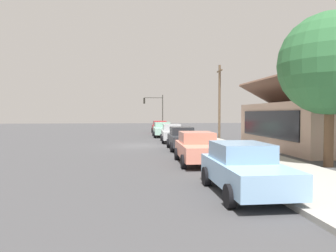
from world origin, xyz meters
TOP-DOWN VIEW (x-y plane):
  - ground_plane at (0.00, 0.00)m, footprint 120.00×120.00m
  - sidewalk_curb at (0.00, 5.60)m, footprint 60.00×4.20m
  - car_cherry at (-16.03, 2.89)m, footprint 4.72×2.05m
  - car_seafoam at (-9.63, 2.61)m, footprint 4.86×2.17m
  - car_silver at (-2.98, 2.84)m, footprint 4.91×2.13m
  - car_charcoal at (3.12, 2.80)m, footprint 4.35×2.02m
  - car_coral at (9.39, 2.62)m, footprint 4.64×2.17m
  - car_skyblue at (15.63, 2.83)m, footprint 4.42×2.07m
  - storefront_building at (3.74, 11.98)m, footprint 11.62×6.67m
  - shade_tree at (11.12, 8.61)m, footprint 4.83×4.83m
  - traffic_light_main at (-19.80, 2.54)m, footprint 0.37×2.79m
  - utility_pole_wooden at (-6.63, 8.20)m, footprint 1.80×0.24m
  - fire_hydrant_red at (0.58, 4.20)m, footprint 0.22×0.22m

SIDE VIEW (x-z plane):
  - ground_plane at x=0.00m, z-range 0.00..0.00m
  - sidewalk_curb at x=0.00m, z-range 0.00..0.16m
  - fire_hydrant_red at x=0.58m, z-range 0.14..0.85m
  - car_charcoal at x=3.12m, z-range 0.02..1.61m
  - car_skyblue at x=15.63m, z-range 0.02..1.61m
  - car_silver at x=-2.98m, z-range 0.02..1.61m
  - car_coral at x=9.39m, z-range 0.02..1.61m
  - car_cherry at x=-16.03m, z-range 0.02..1.61m
  - car_seafoam at x=-9.63m, z-range 0.02..1.61m
  - storefront_building at x=3.74m, z-range -0.77..4.35m
  - traffic_light_main at x=-19.80m, z-range 0.89..6.09m
  - utility_pole_wooden at x=-6.63m, z-range 0.18..7.68m
  - shade_tree at x=11.12m, z-range 1.22..8.52m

